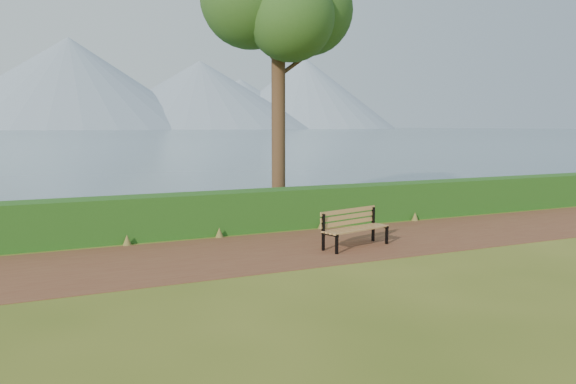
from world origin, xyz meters
name	(u,v)px	position (x,y,z in m)	size (l,w,h in m)	color
ground	(300,251)	(0.00, 0.00, 0.00)	(140.00, 140.00, 0.00)	#435418
path	(294,248)	(0.00, 0.30, 0.01)	(40.00, 3.40, 0.01)	brown
hedge	(255,210)	(0.00, 2.60, 0.50)	(32.00, 0.85, 1.00)	#1D4714
water	(45,131)	(0.00, 260.00, 0.01)	(700.00, 510.00, 0.00)	slate
mountains	(23,87)	(-9.17, 406.05, 27.70)	(585.00, 190.00, 70.00)	gray
bench	(353,225)	(1.22, -0.12, 0.47)	(1.70, 0.88, 0.82)	black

